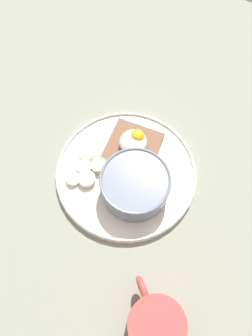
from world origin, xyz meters
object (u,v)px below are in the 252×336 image
Objects in this scene: banana_slice_back at (87,179)px; banana_slice_left at (84,167)px; coffee_mug at (155,324)px; poached_egg at (134,141)px; toast_slice at (133,147)px; banana_slice_front at (73,179)px; oatmeal_bowl at (135,185)px; banana_slice_inner at (99,166)px; banana_slice_right at (87,154)px.

banana_slice_left is at bearing -136.19° from banana_slice_back.
poached_egg is at bearing -144.81° from coffee_mug.
poached_egg reaches higher than banana_slice_back.
banana_slice_back is at bearing -21.79° from toast_slice.
banana_slice_front reaches higher than toast_slice.
banana_slice_front is at bearing -28.71° from toast_slice.
oatmeal_bowl is at bearing -143.05° from coffee_mug.
banana_slice_front is 0.95× the size of banana_slice_back.
coffee_mug reaches higher than poached_egg.
coffee_mug is at bearing 49.30° from banana_slice_inner.
oatmeal_bowl is at bearing 85.26° from banana_slice_inner.
banana_slice_left is at bearing 21.56° from banana_slice_right.
poached_egg is 10.01cm from banana_slice_right.
poached_egg is at bearing 151.49° from banana_slice_front.
coffee_mug is at bearing 55.62° from banana_slice_back.
banana_slice_left is at bearing -125.44° from coffee_mug.
banana_slice_left is (9.01, -6.36, -2.29)cm from poached_egg.
banana_slice_left is at bearing -35.19° from poached_egg.
coffee_mug is at bearing 35.47° from toast_slice.
poached_egg is 0.53× the size of coffee_mug.
banana_slice_inner is at bearing 122.00° from banana_slice_left.
poached_egg is 12.09cm from banana_slice_back.
banana_slice_front is at bearing -28.51° from poached_egg.
oatmeal_bowl is 3.22× the size of banana_slice_inner.
banana_slice_left is at bearing -58.00° from banana_slice_inner.
poached_egg is 1.75× the size of banana_slice_left.
banana_slice_left reaches higher than banana_slice_right.
banana_slice_back is at bearing -124.38° from coffee_mug.
banana_slice_back is at bearing 32.45° from banana_slice_right.
oatmeal_bowl is 11.46cm from banana_slice_left.
toast_slice is at bearing 129.39° from banana_slice_right.
coffee_mug is at bearing 51.84° from banana_slice_right.
coffee_mug reaches higher than banana_slice_left.
banana_slice_right is (-6.12, -0.71, -0.12)cm from banana_slice_front.
poached_egg is at bearing 164.50° from toast_slice.
banana_slice_front is 3.40cm from banana_slice_left.
banana_slice_inner is at bearing 72.44° from banana_slice_right.
banana_slice_front is at bearing -60.28° from banana_slice_back.
poached_egg is at bearing 152.85° from banana_slice_inner.
oatmeal_bowl is at bearing 30.76° from poached_egg.
coffee_mug is at bearing 36.95° from oatmeal_bowl.
coffee_mug reaches higher than banana_slice_back.
banana_slice_back is (2.92, -9.24, -2.12)cm from oatmeal_bowl.
banana_slice_inner reaches higher than toast_slice.
oatmeal_bowl is 9.58cm from toast_slice.
toast_slice is 3.52× the size of banana_slice_right.
oatmeal_bowl is 3.19× the size of banana_slice_back.
banana_slice_right is (-1.87, -12.28, -2.34)cm from oatmeal_bowl.
banana_slice_right is (-2.74, -1.08, -0.06)cm from banana_slice_left.
banana_slice_back reaches higher than banana_slice_left.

